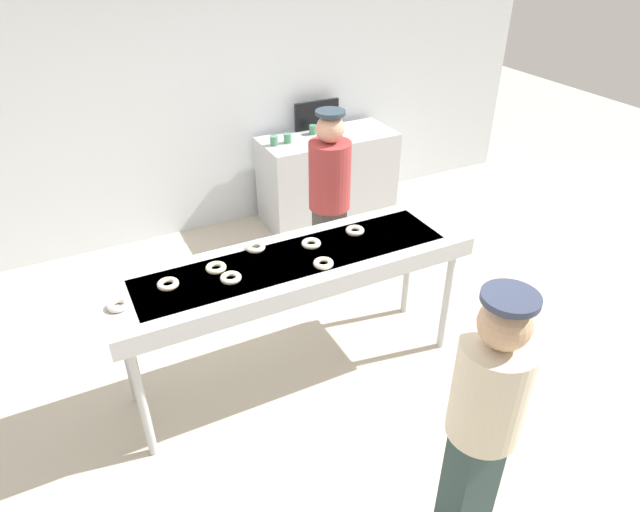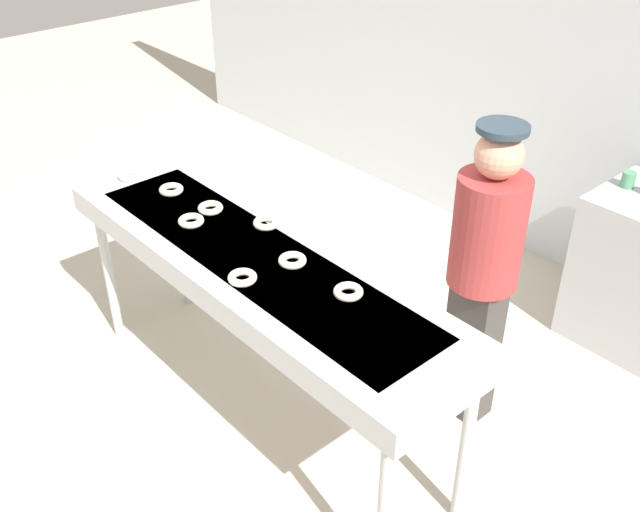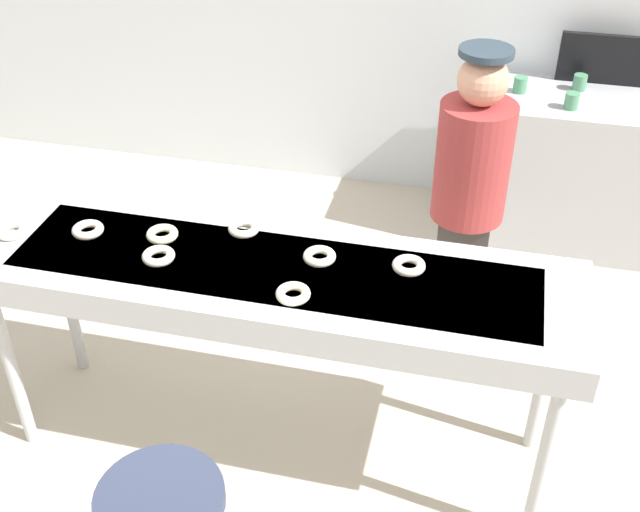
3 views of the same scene
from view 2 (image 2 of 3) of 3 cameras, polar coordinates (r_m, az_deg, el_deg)
name	(u,v)px [view 2 (image 2 of 3)]	position (r m, az deg, el deg)	size (l,w,h in m)	color
ground_plane	(264,411)	(4.11, -4.38, -11.91)	(16.00, 16.00, 0.00)	beige
back_wall	(570,58)	(5.10, 18.87, 14.38)	(8.00, 0.12, 2.85)	silver
fryer_conveyor	(256,269)	(3.52, -5.01, -1.04)	(2.47, 0.67, 1.01)	#B7BABF
sugar_donut_0	(191,221)	(3.77, -9.99, 2.71)	(0.13, 0.13, 0.04)	#EBEACC
sugar_donut_1	(171,190)	(4.10, -11.49, 5.08)	(0.13, 0.13, 0.04)	#F5E2CC
sugar_donut_2	(130,175)	(4.31, -14.56, 6.09)	(0.13, 0.13, 0.04)	white
sugar_donut_3	(210,208)	(3.88, -8.51, 3.71)	(0.13, 0.13, 0.04)	#EFF4C4
sugar_donut_4	(242,278)	(3.30, -6.05, -1.68)	(0.13, 0.13, 0.04)	#FCF0CC
sugar_donut_5	(348,292)	(3.19, 2.21, -2.79)	(0.13, 0.13, 0.04)	silver
sugar_donut_6	(292,260)	(3.40, -2.16, -0.34)	(0.13, 0.13, 0.04)	white
sugar_donut_7	(266,223)	(3.71, -4.21, 2.58)	(0.13, 0.13, 0.04)	white
worker_baker	(484,263)	(3.61, 12.60, -0.55)	(0.34, 0.34, 1.65)	#3B3735
paper_cup_2	(628,180)	(4.56, 22.83, 5.50)	(0.08, 0.08, 0.09)	#4C8C66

